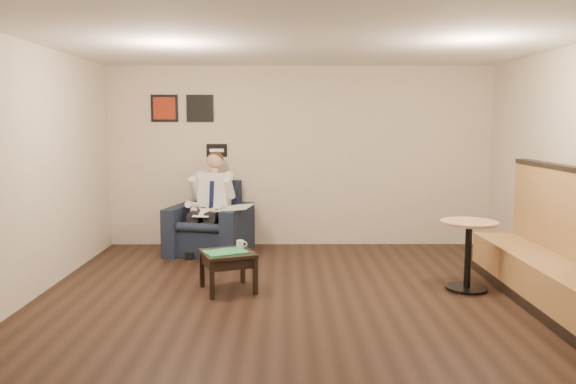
{
  "coord_description": "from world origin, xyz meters",
  "views": [
    {
      "loc": [
        -0.23,
        -5.8,
        1.93
      ],
      "look_at": [
        -0.19,
        1.2,
        1.06
      ],
      "focal_mm": 35.0,
      "sensor_mm": 36.0,
      "label": 1
    }
  ],
  "objects_px": {
    "armchair": "(210,218)",
    "seated_man": "(206,207)",
    "side_table": "(228,271)",
    "smartphone": "(228,248)",
    "coffee_mug": "(240,244)",
    "cafe_table": "(468,256)",
    "green_folder": "(226,252)",
    "banquette": "(548,236)"
  },
  "relations": [
    {
      "from": "seated_man",
      "to": "side_table",
      "type": "height_order",
      "value": "seated_man"
    },
    {
      "from": "armchair",
      "to": "side_table",
      "type": "height_order",
      "value": "armchair"
    },
    {
      "from": "seated_man",
      "to": "smartphone",
      "type": "height_order",
      "value": "seated_man"
    },
    {
      "from": "banquette",
      "to": "seated_man",
      "type": "bearing_deg",
      "value": 150.98
    },
    {
      "from": "seated_man",
      "to": "banquette",
      "type": "distance_m",
      "value": 4.54
    },
    {
      "from": "seated_man",
      "to": "green_folder",
      "type": "relative_size",
      "value": 3.12
    },
    {
      "from": "coffee_mug",
      "to": "banquette",
      "type": "distance_m",
      "value": 3.41
    },
    {
      "from": "armchair",
      "to": "seated_man",
      "type": "height_order",
      "value": "seated_man"
    },
    {
      "from": "smartphone",
      "to": "banquette",
      "type": "xyz_separation_m",
      "value": [
        3.49,
        -0.58,
        0.26
      ]
    },
    {
      "from": "seated_man",
      "to": "side_table",
      "type": "relative_size",
      "value": 2.55
    },
    {
      "from": "banquette",
      "to": "cafe_table",
      "type": "bearing_deg",
      "value": 147.82
    },
    {
      "from": "side_table",
      "to": "cafe_table",
      "type": "xyz_separation_m",
      "value": [
        2.77,
        0.03,
        0.17
      ]
    },
    {
      "from": "seated_man",
      "to": "banquette",
      "type": "xyz_separation_m",
      "value": [
        3.97,
        -2.2,
        0.0
      ]
    },
    {
      "from": "coffee_mug",
      "to": "smartphone",
      "type": "distance_m",
      "value": 0.15
    },
    {
      "from": "armchair",
      "to": "cafe_table",
      "type": "xyz_separation_m",
      "value": [
        3.24,
        -1.89,
        -0.12
      ]
    },
    {
      "from": "seated_man",
      "to": "armchair",
      "type": "bearing_deg",
      "value": 90.0
    },
    {
      "from": "side_table",
      "to": "green_folder",
      "type": "distance_m",
      "value": 0.24
    },
    {
      "from": "armchair",
      "to": "side_table",
      "type": "relative_size",
      "value": 1.92
    },
    {
      "from": "seated_man",
      "to": "side_table",
      "type": "bearing_deg",
      "value": -61.48
    },
    {
      "from": "green_folder",
      "to": "cafe_table",
      "type": "bearing_deg",
      "value": 1.24
    },
    {
      "from": "armchair",
      "to": "coffee_mug",
      "type": "height_order",
      "value": "armchair"
    },
    {
      "from": "seated_man",
      "to": "coffee_mug",
      "type": "relative_size",
      "value": 14.77
    },
    {
      "from": "side_table",
      "to": "green_folder",
      "type": "height_order",
      "value": "green_folder"
    },
    {
      "from": "green_folder",
      "to": "smartphone",
      "type": "xyz_separation_m",
      "value": [
        0.01,
        0.2,
        -0.0
      ]
    },
    {
      "from": "side_table",
      "to": "coffee_mug",
      "type": "height_order",
      "value": "coffee_mug"
    },
    {
      "from": "armchair",
      "to": "banquette",
      "type": "bearing_deg",
      "value": -17.57
    },
    {
      "from": "armchair",
      "to": "banquette",
      "type": "height_order",
      "value": "banquette"
    },
    {
      "from": "side_table",
      "to": "armchair",
      "type": "bearing_deg",
      "value": 103.55
    },
    {
      "from": "green_folder",
      "to": "banquette",
      "type": "distance_m",
      "value": 3.53
    },
    {
      "from": "green_folder",
      "to": "cafe_table",
      "type": "distance_m",
      "value": 2.8
    },
    {
      "from": "coffee_mug",
      "to": "cafe_table",
      "type": "height_order",
      "value": "cafe_table"
    },
    {
      "from": "side_table",
      "to": "coffee_mug",
      "type": "relative_size",
      "value": 5.79
    },
    {
      "from": "seated_man",
      "to": "green_folder",
      "type": "xyz_separation_m",
      "value": [
        0.47,
        -1.82,
        -0.25
      ]
    },
    {
      "from": "armchair",
      "to": "smartphone",
      "type": "relative_size",
      "value": 7.56
    },
    {
      "from": "side_table",
      "to": "green_folder",
      "type": "bearing_deg",
      "value": -125.51
    },
    {
      "from": "armchair",
      "to": "green_folder",
      "type": "relative_size",
      "value": 2.35
    },
    {
      "from": "smartphone",
      "to": "armchair",
      "type": "bearing_deg",
      "value": 93.7
    },
    {
      "from": "seated_man",
      "to": "coffee_mug",
      "type": "bearing_deg",
      "value": -55.79
    },
    {
      "from": "coffee_mug",
      "to": "cafe_table",
      "type": "xyz_separation_m",
      "value": [
        2.65,
        -0.15,
        -0.1
      ]
    },
    {
      "from": "armchair",
      "to": "smartphone",
      "type": "bearing_deg",
      "value": -62.41
    },
    {
      "from": "side_table",
      "to": "smartphone",
      "type": "relative_size",
      "value": 3.93
    },
    {
      "from": "smartphone",
      "to": "coffee_mug",
      "type": "bearing_deg",
      "value": -7.1
    }
  ]
}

